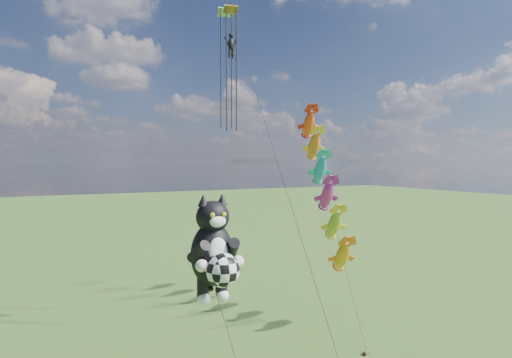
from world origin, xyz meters
name	(u,v)px	position (x,y,z in m)	size (l,w,h in m)	color
cat_kite_rig	(215,250)	(4.01, 0.22, 8.01)	(2.56, 4.13, 10.67)	brown
fish_windsock_rig	(323,183)	(17.72, 10.25, 10.45)	(5.19, 15.19, 18.60)	brown
parafoil_rig	(232,49)	(9.35, 9.94, 20.25)	(2.09, 17.58, 25.01)	brown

